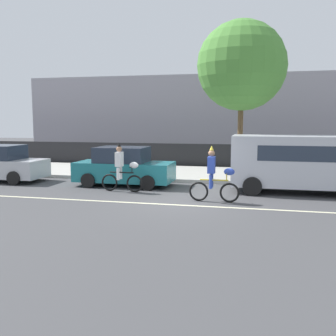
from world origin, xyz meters
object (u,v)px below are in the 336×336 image
parade_cyclist_zebra (122,170)px  parade_cyclist_cobalt (215,177)px  parked_car_teal (124,167)px  parked_car_silver (0,164)px  parked_van_silver (301,160)px

parade_cyclist_zebra → parade_cyclist_cobalt: size_ratio=1.00×
parked_car_teal → parked_car_silver: (-5.90, -0.14, 0.00)m
parade_cyclist_cobalt → parked_car_silver: parade_cyclist_cobalt is taller
parked_van_silver → parked_car_silver: (-13.03, -0.09, -0.50)m
parked_car_silver → parade_cyclist_cobalt: bearing=-13.0°
parade_cyclist_cobalt → parked_car_teal: size_ratio=0.47×
parade_cyclist_zebra → parked_van_silver: bearing=11.0°
parade_cyclist_cobalt → parked_car_teal: bearing=149.3°
parade_cyclist_cobalt → parked_car_silver: 10.28m
parked_van_silver → parked_car_silver: 13.04m
parade_cyclist_zebra → parade_cyclist_cobalt: 3.86m
parked_van_silver → parked_car_teal: 7.14m
parade_cyclist_zebra → parked_car_teal: size_ratio=0.47×
parade_cyclist_cobalt → parked_van_silver: parked_van_silver is taller
parade_cyclist_zebra → parked_car_silver: bearing=169.1°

